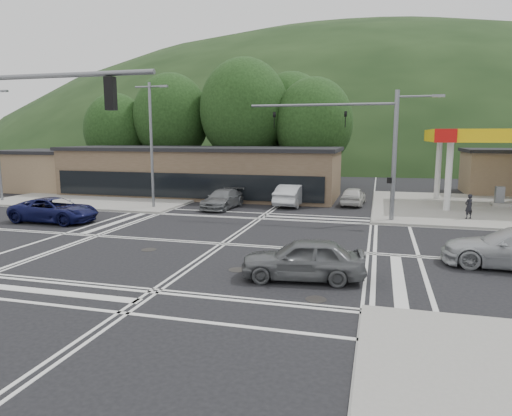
% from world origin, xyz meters
% --- Properties ---
extents(ground, '(120.00, 120.00, 0.00)m').
position_xyz_m(ground, '(0.00, 0.00, 0.00)').
color(ground, black).
rests_on(ground, ground).
extents(sidewalk_ne, '(16.00, 16.00, 0.15)m').
position_xyz_m(sidewalk_ne, '(15.00, 15.00, 0.07)').
color(sidewalk_ne, gray).
rests_on(sidewalk_ne, ground).
extents(sidewalk_nw, '(16.00, 16.00, 0.15)m').
position_xyz_m(sidewalk_nw, '(-15.00, 15.00, 0.07)').
color(sidewalk_nw, gray).
rests_on(sidewalk_nw, ground).
extents(commercial_row, '(24.00, 8.00, 4.00)m').
position_xyz_m(commercial_row, '(-8.00, 17.00, 2.00)').
color(commercial_row, brown).
rests_on(commercial_row, ground).
extents(commercial_nw, '(8.00, 7.00, 3.60)m').
position_xyz_m(commercial_nw, '(-24.00, 17.00, 1.80)').
color(commercial_nw, '#846B4F').
rests_on(commercial_nw, ground).
extents(hill_north, '(252.00, 126.00, 140.00)m').
position_xyz_m(hill_north, '(0.00, 90.00, 0.00)').
color(hill_north, black).
rests_on(hill_north, ground).
extents(tree_n_a, '(8.00, 8.00, 11.75)m').
position_xyz_m(tree_n_a, '(-14.00, 24.00, 7.14)').
color(tree_n_a, '#382619').
rests_on(tree_n_a, ground).
extents(tree_n_b, '(9.00, 9.00, 12.98)m').
position_xyz_m(tree_n_b, '(-6.00, 24.00, 7.79)').
color(tree_n_b, '#382619').
rests_on(tree_n_b, ground).
extents(tree_n_c, '(7.60, 7.60, 10.87)m').
position_xyz_m(tree_n_c, '(1.00, 24.00, 6.49)').
color(tree_n_c, '#382619').
rests_on(tree_n_c, ground).
extents(tree_n_d, '(6.80, 6.80, 9.76)m').
position_xyz_m(tree_n_d, '(-20.00, 23.00, 5.84)').
color(tree_n_d, '#382619').
rests_on(tree_n_d, ground).
extents(tree_n_e, '(8.40, 8.40, 11.98)m').
position_xyz_m(tree_n_e, '(-2.00, 28.00, 7.14)').
color(tree_n_e, '#382619').
rests_on(tree_n_e, ground).
extents(streetlight_nw, '(2.50, 0.25, 9.00)m').
position_xyz_m(streetlight_nw, '(-8.44, 9.00, 5.05)').
color(streetlight_nw, slate).
rests_on(streetlight_nw, ground).
extents(signal_mast_ne, '(11.65, 0.30, 8.00)m').
position_xyz_m(signal_mast_ne, '(6.95, 8.20, 5.07)').
color(signal_mast_ne, slate).
rests_on(signal_mast_ne, ground).
extents(car_blue_west, '(5.46, 2.57, 1.51)m').
position_xyz_m(car_blue_west, '(-11.99, 2.77, 0.75)').
color(car_blue_west, '#0E1140').
rests_on(car_blue_west, ground).
extents(car_grey_center, '(4.80, 2.44, 1.57)m').
position_xyz_m(car_grey_center, '(4.73, -4.50, 0.78)').
color(car_grey_center, slate).
rests_on(car_grey_center, ground).
extents(car_queue_a, '(2.19, 5.12, 1.64)m').
position_xyz_m(car_queue_a, '(1.00, 13.40, 0.82)').
color(car_queue_a, silver).
rests_on(car_queue_a, ground).
extents(car_queue_b, '(1.92, 4.20, 1.40)m').
position_xyz_m(car_queue_b, '(5.50, 14.67, 0.70)').
color(car_queue_b, silver).
rests_on(car_queue_b, ground).
extents(car_northbound, '(2.33, 4.92, 1.38)m').
position_xyz_m(car_northbound, '(-3.69, 10.54, 0.69)').
color(car_northbound, slate).
rests_on(car_northbound, ground).
extents(pedestrian, '(0.68, 0.63, 1.56)m').
position_xyz_m(pedestrian, '(12.86, 9.81, 0.93)').
color(pedestrian, black).
rests_on(pedestrian, sidewalk_ne).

